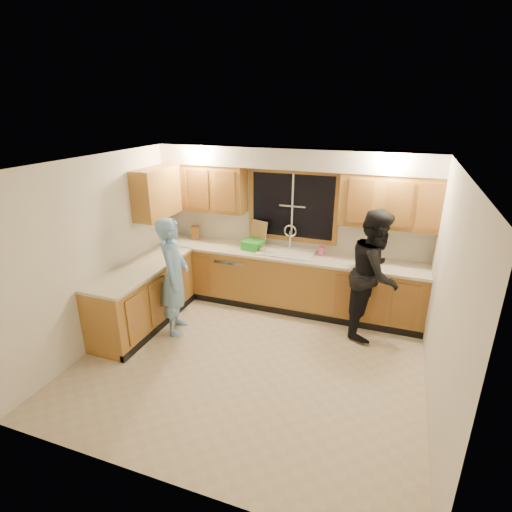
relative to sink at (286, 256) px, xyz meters
The scene contains 26 objects.
floor 1.82m from the sink, 90.00° to the right, with size 4.20×4.20×0.00m, color beige.
ceiling 2.29m from the sink, 90.00° to the right, with size 4.20×4.20×0.00m, color silver.
wall_back 0.49m from the sink, 90.00° to the left, with size 4.20×4.20×0.00m, color silver.
wall_left 2.67m from the sink, 142.62° to the right, with size 3.80×3.80×0.00m, color silver.
wall_right 2.67m from the sink, 37.38° to the right, with size 3.80×3.80×0.00m, color silver.
base_cabinets_back 0.42m from the sink, 90.00° to the right, with size 4.20×0.60×0.88m, color #AB7531.
base_cabinets_left 2.23m from the sink, 145.12° to the right, with size 0.60×1.90×0.88m, color #AB7531.
countertop_back 0.04m from the sink, 90.00° to the right, with size 4.20×0.63×0.04m, color beige.
countertop_left 2.18m from the sink, 144.90° to the right, with size 0.63×1.90×0.04m, color beige.
upper_cabinets_left 1.72m from the sink, behind, with size 1.35×0.33×0.75m, color #AB7531.
upper_cabinets_right 1.72m from the sink, ahead, with size 1.35×0.33×0.75m, color #AB7531.
upper_cabinets_return 2.21m from the sink, 165.94° to the right, with size 0.33×0.90×0.75m, color #AB7531.
soffit 1.49m from the sink, 90.00° to the left, with size 4.20×0.35×0.30m, color silver.
window_frame 0.79m from the sink, 90.00° to the left, with size 1.44×0.03×1.14m.
sink is the anchor object (origin of this frame).
dishwasher 0.96m from the sink, behind, with size 0.60×0.56×0.82m, color white.
stove 2.60m from the sink, 134.61° to the right, with size 0.58×0.75×0.90m, color white.
man 1.78m from the sink, 135.37° to the right, with size 0.62×0.40×1.69m, color #77ABE1.
woman 1.40m from the sink, 14.18° to the right, with size 0.88×0.68×1.81m, color black.
knife_block 1.66m from the sink, behind, with size 0.12×0.10×0.23m, color #9F662B.
cutting_board 0.62m from the sink, 160.42° to the left, with size 0.31×0.02×0.41m, color tan.
dish_crate 0.56m from the sink, behind, with size 0.30×0.28×0.14m, color green.
soap_bottle 0.56m from the sink, 11.24° to the left, with size 0.08×0.09×0.19m, color #DA538F.
bowl 1.17m from the sink, ahead, with size 0.21×0.21×0.05m, color silver.
can_left 0.40m from the sink, 152.73° to the right, with size 0.06×0.06×0.11m, color beige.
can_right 0.38m from the sink, 157.84° to the right, with size 0.07×0.07×0.13m, color beige.
Camera 1 is at (1.53, -4.03, 3.09)m, focal length 28.00 mm.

